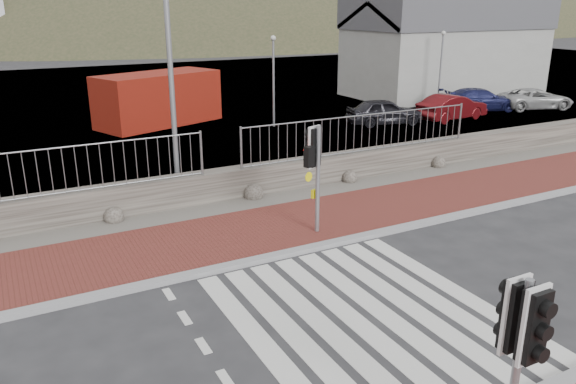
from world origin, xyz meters
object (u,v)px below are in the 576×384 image
car_b (452,107)px  car_c (480,100)px  traffic_signal_near (521,337)px  car_d (535,99)px  car_a (384,112)px  streetlight (173,27)px  traffic_signal_far (317,157)px  shipping_container (158,99)px

car_b → car_c: (3.08, 1.18, -0.03)m
traffic_signal_near → car_d: traffic_signal_near is taller
traffic_signal_near → car_a: (11.44, 17.54, -1.25)m
streetlight → car_b: streetlight is taller
traffic_signal_far → car_d: (19.54, 9.61, -1.43)m
car_c → streetlight: bearing=125.8°
traffic_signal_far → streetlight: bearing=-84.5°
car_c → car_d: 3.27m
car_a → car_d: (9.84, -0.47, -0.06)m
streetlight → car_c: bearing=32.7°
traffic_signal_near → shipping_container: 22.75m
car_a → shipping_container: bearing=74.9°
shipping_container → car_d: bearing=-37.2°
car_b → car_a: bearing=74.8°
car_a → car_c: size_ratio=0.87×
traffic_signal_far → traffic_signal_near: bearing=57.2°
traffic_signal_far → car_b: traffic_signal_far is taller
streetlight → car_a: 13.75m
streetlight → car_b: bearing=32.3°
car_a → car_d: bearing=-79.3°
shipping_container → car_d: 20.03m
shipping_container → car_a: size_ratio=1.60×
traffic_signal_near → car_b: size_ratio=0.68×
shipping_container → car_b: 14.25m
car_d → traffic_signal_near: bearing=146.1°
traffic_signal_near → car_c: bearing=45.2°
traffic_signal_far → car_a: size_ratio=0.76×
car_b → car_d: size_ratio=0.95×
car_c → traffic_signal_near: bearing=151.8°
car_b → car_c: car_b is taller
shipping_container → car_c: 16.76m
traffic_signal_far → car_b: bearing=-164.5°
streetlight → car_c: streetlight is taller
shipping_container → car_d: (19.23, -5.58, -0.64)m
traffic_signal_far → car_d: traffic_signal_far is taller
traffic_signal_far → shipping_container: traffic_signal_far is taller
car_a → car_d: 9.85m
car_b → car_d: (6.19, 0.16, -0.07)m
traffic_signal_far → streetlight: (-2.03, 4.29, 2.88)m
car_b → car_c: 3.30m
traffic_signal_near → car_c: (18.17, 18.09, -1.26)m
streetlight → car_d: 22.63m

